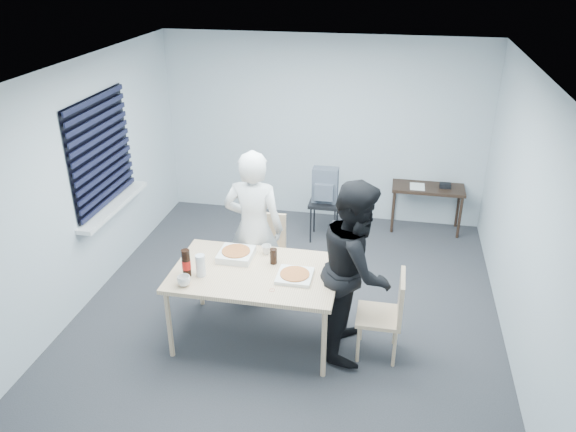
% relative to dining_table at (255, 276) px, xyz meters
% --- Properties ---
extents(room, '(5.00, 5.00, 5.00)m').
position_rel_dining_table_xyz_m(room, '(-1.97, 0.93, 0.72)').
color(room, '#2D2E32').
rests_on(room, ground).
extents(dining_table, '(1.60, 1.02, 0.78)m').
position_rel_dining_table_xyz_m(dining_table, '(0.00, 0.00, 0.00)').
color(dining_table, beige).
rests_on(dining_table, ground).
extents(chair_far, '(0.42, 0.42, 0.89)m').
position_rel_dining_table_xyz_m(chair_far, '(-0.12, 0.97, -0.21)').
color(chair_far, beige).
rests_on(chair_far, ground).
extents(chair_right, '(0.42, 0.42, 0.89)m').
position_rel_dining_table_xyz_m(chair_right, '(1.30, -0.02, -0.21)').
color(chair_right, beige).
rests_on(chair_right, ground).
extents(person_white, '(0.65, 0.42, 1.77)m').
position_rel_dining_table_xyz_m(person_white, '(-0.18, 0.67, 0.16)').
color(person_white, silver).
rests_on(person_white, ground).
extents(person_black, '(0.47, 0.86, 1.77)m').
position_rel_dining_table_xyz_m(person_black, '(0.96, 0.06, 0.16)').
color(person_black, black).
rests_on(person_black, ground).
extents(side_table, '(0.97, 0.43, 0.65)m').
position_rel_dining_table_xyz_m(side_table, '(1.73, 2.81, -0.15)').
color(side_table, black).
rests_on(side_table, ground).
extents(stool, '(0.40, 0.40, 0.55)m').
position_rel_dining_table_xyz_m(stool, '(0.38, 2.27, -0.28)').
color(stool, black).
rests_on(stool, ground).
extents(backpack, '(0.33, 0.24, 0.47)m').
position_rel_dining_table_xyz_m(backpack, '(0.38, 2.25, 0.06)').
color(backpack, slate).
rests_on(backpack, stool).
extents(pizza_box_a, '(0.34, 0.34, 0.08)m').
position_rel_dining_table_xyz_m(pizza_box_a, '(-0.25, 0.21, 0.10)').
color(pizza_box_a, white).
rests_on(pizza_box_a, dining_table).
extents(pizza_box_b, '(0.33, 0.33, 0.05)m').
position_rel_dining_table_xyz_m(pizza_box_b, '(0.40, -0.04, 0.08)').
color(pizza_box_b, white).
rests_on(pizza_box_b, dining_table).
extents(mug_a, '(0.17, 0.17, 0.10)m').
position_rel_dining_table_xyz_m(mug_a, '(-0.58, -0.37, 0.11)').
color(mug_a, silver).
rests_on(mug_a, dining_table).
extents(mug_b, '(0.10, 0.10, 0.09)m').
position_rel_dining_table_xyz_m(mug_b, '(0.03, 0.35, 0.11)').
color(mug_b, silver).
rests_on(mug_b, dining_table).
extents(cola_glass, '(0.09, 0.09, 0.16)m').
position_rel_dining_table_xyz_m(cola_glass, '(0.14, 0.18, 0.14)').
color(cola_glass, black).
rests_on(cola_glass, dining_table).
extents(soda_bottle, '(0.09, 0.09, 0.27)m').
position_rel_dining_table_xyz_m(soda_bottle, '(-0.62, -0.20, 0.19)').
color(soda_bottle, black).
rests_on(soda_bottle, dining_table).
extents(plastic_cups, '(0.10, 0.10, 0.22)m').
position_rel_dining_table_xyz_m(plastic_cups, '(-0.49, -0.18, 0.17)').
color(plastic_cups, silver).
rests_on(plastic_cups, dining_table).
extents(rubber_band, '(0.06, 0.06, 0.00)m').
position_rel_dining_table_xyz_m(rubber_band, '(0.23, -0.30, 0.06)').
color(rubber_band, red).
rests_on(rubber_band, dining_table).
extents(papers, '(0.21, 0.28, 0.00)m').
position_rel_dining_table_xyz_m(papers, '(1.58, 2.78, -0.07)').
color(papers, white).
rests_on(papers, side_table).
extents(black_box, '(0.18, 0.15, 0.06)m').
position_rel_dining_table_xyz_m(black_box, '(1.95, 2.82, -0.04)').
color(black_box, black).
rests_on(black_box, side_table).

